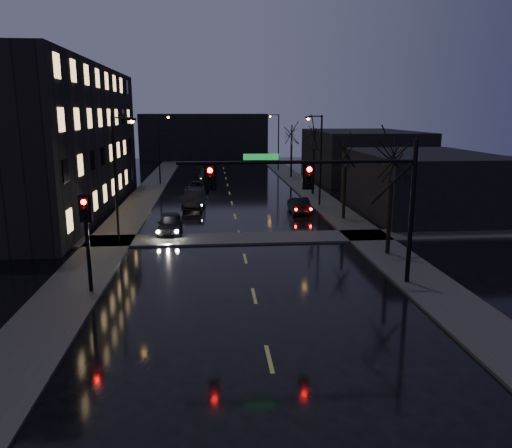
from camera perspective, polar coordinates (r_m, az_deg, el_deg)
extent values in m
plane|color=black|center=(15.87, 2.40, -18.50)|extent=(160.00, 160.00, 0.00)
cube|color=#2D2D2B|center=(49.59, -12.79, 2.85)|extent=(3.00, 140.00, 0.12)
cube|color=#2D2D2B|center=(50.22, 6.83, 3.19)|extent=(3.00, 140.00, 0.12)
cube|color=#2D2D2B|center=(33.04, -1.78, -1.66)|extent=(40.00, 3.00, 0.12)
cube|color=black|center=(45.92, -24.04, 8.79)|extent=(12.00, 30.00, 12.00)
cube|color=black|center=(43.48, 18.48, 4.43)|extent=(10.00, 14.00, 5.00)
cube|color=black|center=(64.50, 11.98, 7.72)|extent=(12.00, 18.00, 6.00)
cube|color=black|center=(91.57, -5.94, 9.91)|extent=(22.00, 10.00, 8.00)
cylinder|color=black|center=(24.82, 17.34, 1.12)|extent=(0.22, 0.22, 7.00)
cylinder|color=black|center=(22.91, 4.83, 7.06)|extent=(11.00, 0.16, 0.16)
cylinder|color=black|center=(24.21, 15.37, 4.57)|extent=(2.05, 0.10, 2.05)
cube|color=#0C591E|center=(22.66, 0.57, 7.68)|extent=(1.60, 0.04, 0.28)
cube|color=black|center=(22.65, -5.26, 5.34)|extent=(0.35, 0.28, 1.05)
sphere|color=#FF0705|center=(22.45, -5.28, 6.12)|extent=(0.22, 0.22, 0.22)
cube|color=black|center=(23.08, 6.03, 5.45)|extent=(0.35, 0.28, 1.05)
sphere|color=#FF0705|center=(22.88, 6.13, 6.22)|extent=(0.22, 0.22, 0.22)
cylinder|color=black|center=(23.93, -18.65, -2.58)|extent=(0.18, 0.18, 4.40)
cube|color=black|center=(23.54, -18.96, 1.65)|extent=(0.35, 0.28, 1.05)
sphere|color=#FF0705|center=(23.33, -19.11, 2.37)|extent=(0.22, 0.22, 0.22)
cylinder|color=black|center=(29.92, 15.00, 0.61)|extent=(0.24, 0.24, 4.40)
cylinder|color=black|center=(39.32, 10.05, 3.44)|extent=(0.24, 0.24, 4.12)
cylinder|color=black|center=(50.85, 6.56, 5.91)|extent=(0.24, 0.24, 4.68)
cylinder|color=black|center=(64.57, 4.05, 7.20)|extent=(0.24, 0.24, 4.29)
cylinder|color=black|center=(32.30, -15.77, 4.67)|extent=(0.16, 0.16, 8.00)
cylinder|color=black|center=(31.92, -15.12, 11.65)|extent=(1.20, 0.10, 0.10)
cube|color=black|center=(31.83, -14.02, 11.53)|extent=(0.50, 0.25, 0.15)
sphere|color=#FF9F32|center=(31.83, -14.01, 11.35)|extent=(0.28, 0.28, 0.28)
cylinder|color=black|center=(58.92, -11.04, 8.29)|extent=(0.16, 0.16, 8.00)
cylinder|color=black|center=(58.71, -10.61, 12.11)|extent=(1.20, 0.10, 0.10)
cube|color=black|center=(58.66, -10.01, 12.03)|extent=(0.50, 0.25, 0.15)
sphere|color=#FF9F32|center=(58.66, -10.00, 11.94)|extent=(0.28, 0.28, 0.28)
cylinder|color=black|center=(44.72, 7.40, 7.12)|extent=(0.16, 0.16, 8.00)
cylinder|color=black|center=(44.40, 6.77, 12.14)|extent=(1.20, 0.10, 0.10)
cube|color=black|center=(44.28, 5.99, 12.03)|extent=(0.50, 0.25, 0.15)
sphere|color=#FF9F32|center=(44.28, 5.99, 11.90)|extent=(0.28, 0.28, 0.28)
cylinder|color=black|center=(72.23, 2.58, 9.26)|extent=(0.16, 0.16, 8.00)
cylinder|color=black|center=(72.04, 2.13, 12.36)|extent=(1.20, 0.10, 0.10)
cube|color=black|center=(71.96, 1.64, 12.29)|extent=(0.50, 0.25, 0.15)
sphere|color=#FF9F32|center=(71.96, 1.64, 12.21)|extent=(0.28, 0.28, 0.28)
imported|color=black|center=(34.98, -9.81, 0.06)|extent=(1.82, 4.22, 1.42)
imported|color=black|center=(43.94, -7.10, 2.81)|extent=(1.96, 4.90, 1.58)
imported|color=black|center=(52.11, -6.75, 4.18)|extent=(2.62, 4.78, 1.27)
imported|color=black|center=(61.59, -5.72, 5.64)|extent=(2.62, 5.61, 1.59)
imported|color=black|center=(41.87, 4.90, 2.20)|extent=(1.44, 4.04, 1.33)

